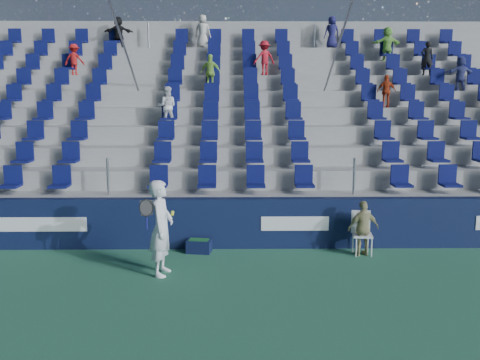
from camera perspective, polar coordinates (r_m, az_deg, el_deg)
name	(u,v)px	position (r m, az deg, el deg)	size (l,w,h in m)	color
ground	(231,298)	(9.97, -0.96, -12.43)	(70.00, 70.00, 0.00)	#2E6C4C
sponsor_wall	(232,223)	(12.78, -0.91, -4.61)	(24.00, 0.32, 1.20)	#10193B
grandstand	(232,139)	(17.56, -0.90, 4.39)	(24.00, 8.17, 6.63)	#A1A19C
tennis_player	(161,228)	(10.96, -8.39, -5.07)	(0.69, 0.77, 1.96)	white
line_judge_chair	(362,229)	(12.66, 12.83, -5.16)	(0.48, 0.49, 0.99)	white
line_judge	(363,228)	(12.50, 13.01, -5.03)	(0.74, 0.31, 1.27)	tan
ball_bin	(199,245)	(12.54, -4.39, -6.96)	(0.60, 0.45, 0.31)	#0F1637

